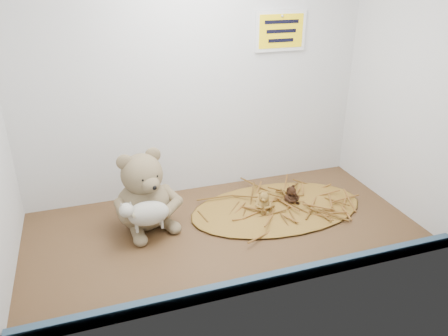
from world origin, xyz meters
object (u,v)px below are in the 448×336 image
object	(u,v)px
toy_lamb	(148,213)
mini_teddy_brown	(291,194)
main_teddy	(142,190)
mini_teddy_tan	(264,200)

from	to	relation	value
toy_lamb	mini_teddy_brown	world-z (taller)	toy_lamb
toy_lamb	mini_teddy_brown	distance (cm)	49.84
main_teddy	mini_teddy_brown	world-z (taller)	main_teddy
main_teddy	toy_lamb	world-z (taller)	main_teddy
main_teddy	mini_teddy_tan	xyz separation A→B (cm)	(38.78, -4.13, -8.15)
toy_lamb	mini_teddy_brown	xyz separation A→B (cm)	(49.17, 6.21, -5.22)
main_teddy	mini_teddy_tan	bearing A→B (deg)	-23.09
main_teddy	toy_lamb	xyz separation A→B (cm)	(-0.00, -9.16, -3.04)
toy_lamb	mini_teddy_tan	distance (cm)	39.44
toy_lamb	mini_teddy_brown	bearing A→B (deg)	7.20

